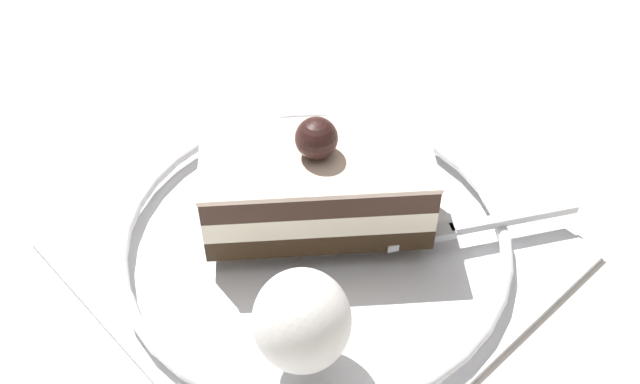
# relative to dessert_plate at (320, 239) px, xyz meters

# --- Properties ---
(ground_plane) EXTENTS (2.40, 2.40, 0.00)m
(ground_plane) POSITION_rel_dessert_plate_xyz_m (0.00, 0.01, -0.01)
(ground_plane) COLOR silver
(dessert_plate) EXTENTS (0.25, 0.25, 0.02)m
(dessert_plate) POSITION_rel_dessert_plate_xyz_m (0.00, 0.00, 0.00)
(dessert_plate) COLOR white
(dessert_plate) RESTS_ON ground_plane
(cake_slice) EXTENTS (0.14, 0.12, 0.07)m
(cake_slice) POSITION_rel_dessert_plate_xyz_m (-0.01, -0.01, 0.03)
(cake_slice) COLOR black
(cake_slice) RESTS_ON dessert_plate
(whipped_cream_dollop) EXTENTS (0.05, 0.05, 0.05)m
(whipped_cream_dollop) POSITION_rel_dessert_plate_xyz_m (0.06, 0.06, 0.04)
(whipped_cream_dollop) COLOR white
(whipped_cream_dollop) RESTS_ON dessert_plate
(fork) EXTENTS (0.11, 0.06, 0.00)m
(fork) POSITION_rel_dessert_plate_xyz_m (-0.07, 0.05, 0.01)
(fork) COLOR silver
(fork) RESTS_ON dessert_plate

